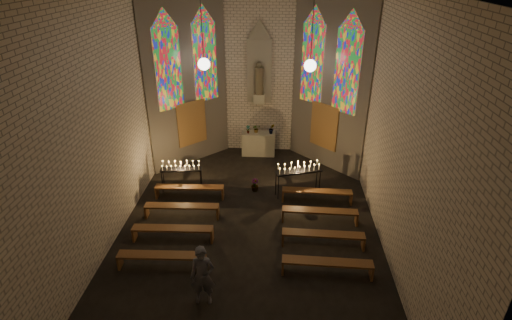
{
  "coord_description": "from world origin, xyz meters",
  "views": [
    {
      "loc": [
        0.84,
        -10.09,
        7.62
      ],
      "look_at": [
        0.17,
        0.95,
        2.0
      ],
      "focal_mm": 28.0,
      "sensor_mm": 36.0,
      "label": 1
    }
  ],
  "objects_px": {
    "visitor": "(203,276)",
    "votive_stand_left": "(181,167)",
    "aisle_flower_pot": "(255,185)",
    "votive_stand_right": "(299,169)",
    "altar": "(258,144)"
  },
  "relations": [
    {
      "from": "visitor",
      "to": "aisle_flower_pot",
      "type": "bearing_deg",
      "value": 76.98
    },
    {
      "from": "altar",
      "to": "votive_stand_right",
      "type": "bearing_deg",
      "value": -63.77
    },
    {
      "from": "votive_stand_right",
      "to": "visitor",
      "type": "distance_m",
      "value": 5.73
    },
    {
      "from": "visitor",
      "to": "votive_stand_left",
      "type": "bearing_deg",
      "value": 105.03
    },
    {
      "from": "votive_stand_left",
      "to": "votive_stand_right",
      "type": "relative_size",
      "value": 0.89
    },
    {
      "from": "altar",
      "to": "visitor",
      "type": "height_order",
      "value": "visitor"
    },
    {
      "from": "votive_stand_left",
      "to": "votive_stand_right",
      "type": "xyz_separation_m",
      "value": [
        4.19,
        -0.06,
        0.1
      ]
    },
    {
      "from": "votive_stand_left",
      "to": "altar",
      "type": "bearing_deg",
      "value": 44.62
    },
    {
      "from": "aisle_flower_pot",
      "to": "votive_stand_left",
      "type": "relative_size",
      "value": 0.32
    },
    {
      "from": "votive_stand_left",
      "to": "visitor",
      "type": "height_order",
      "value": "visitor"
    },
    {
      "from": "votive_stand_left",
      "to": "votive_stand_right",
      "type": "distance_m",
      "value": 4.19
    },
    {
      "from": "votive_stand_right",
      "to": "visitor",
      "type": "height_order",
      "value": "visitor"
    },
    {
      "from": "aisle_flower_pot",
      "to": "votive_stand_right",
      "type": "distance_m",
      "value": 1.74
    },
    {
      "from": "aisle_flower_pot",
      "to": "votive_stand_right",
      "type": "relative_size",
      "value": 0.29
    },
    {
      "from": "altar",
      "to": "votive_stand_left",
      "type": "bearing_deg",
      "value": -129.69
    }
  ]
}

